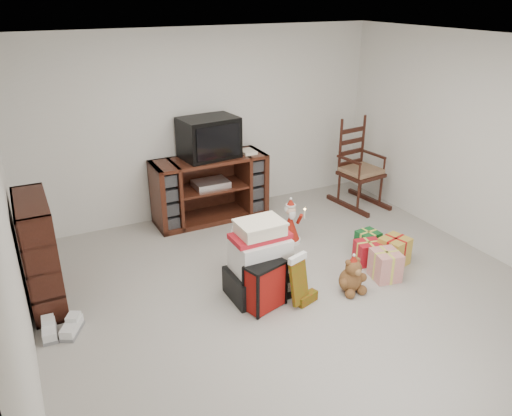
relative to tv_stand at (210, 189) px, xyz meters
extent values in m
cube|color=#ABA59D|center=(0.08, -2.20, -0.44)|extent=(5.00, 5.00, 0.01)
cube|color=white|center=(0.08, -2.20, 2.06)|extent=(5.00, 5.00, 0.01)
cube|color=white|center=(0.08, 0.30, 0.81)|extent=(5.00, 0.01, 2.50)
cube|color=white|center=(-2.42, -2.20, 0.81)|extent=(0.01, 5.00, 2.50)
cube|color=white|center=(2.58, -2.20, 0.81)|extent=(0.01, 5.00, 2.50)
cube|color=#492014|center=(0.00, 0.00, 0.00)|extent=(1.54, 0.57, 0.88)
cube|color=silver|center=(0.00, -0.03, 0.08)|extent=(0.46, 0.33, 0.09)
cube|color=#36160E|center=(-2.24, -1.13, 0.12)|extent=(0.30, 0.91, 1.11)
cube|color=#36160E|center=(2.13, -0.52, 0.03)|extent=(0.58, 0.56, 0.05)
cube|color=#997553|center=(2.13, -0.52, 0.10)|extent=(0.54, 0.52, 0.06)
cube|color=#36160E|center=(2.13, -0.29, 0.47)|extent=(0.45, 0.11, 0.81)
cube|color=#36160E|center=(2.13, -0.52, -0.41)|extent=(0.63, 0.92, 0.06)
cube|color=black|center=(-0.25, -1.97, -0.29)|extent=(0.65, 0.48, 0.29)
cube|color=white|center=(-0.25, -1.97, 0.03)|extent=(0.55, 0.43, 0.35)
cube|color=#B21420|center=(-0.25, -1.97, 0.23)|extent=(0.59, 0.32, 0.05)
cube|color=#F6E8C9|center=(-0.25, -1.97, 0.32)|extent=(0.44, 0.34, 0.11)
cube|color=maroon|center=(-0.31, -2.22, -0.19)|extent=(0.43, 0.30, 0.51)
cube|color=black|center=(-0.31, -2.13, 0.13)|extent=(0.20, 0.09, 0.03)
ellipsoid|color=brown|center=(0.63, -2.35, -0.31)|extent=(0.26, 0.22, 0.27)
sphere|color=brown|center=(0.63, -2.38, -0.15)|extent=(0.17, 0.17, 0.17)
cone|color=maroon|center=(0.63, -1.09, -0.25)|extent=(0.27, 0.27, 0.38)
sphere|color=beige|center=(0.63, -1.09, -0.01)|extent=(0.13, 0.13, 0.13)
cone|color=maroon|center=(0.63, -1.09, 0.09)|extent=(0.12, 0.12, 0.10)
cylinder|color=silver|center=(0.77, -1.19, -0.04)|extent=(0.02, 0.02, 0.12)
cone|color=maroon|center=(-0.24, -1.42, -0.24)|extent=(0.29, 0.29, 0.41)
sphere|color=beige|center=(-0.24, -1.42, 0.02)|extent=(0.14, 0.14, 0.14)
cone|color=maroon|center=(-0.24, -1.42, 0.13)|extent=(0.12, 0.12, 0.10)
cylinder|color=silver|center=(-0.09, -1.54, -0.02)|extent=(0.02, 0.02, 0.12)
cube|color=silver|center=(-2.29, -1.75, -0.39)|extent=(0.15, 0.31, 0.11)
cube|color=silver|center=(-2.09, -1.75, -0.39)|extent=(0.26, 0.33, 0.11)
cube|color=#B21420|center=(1.16, -1.95, -0.31)|extent=(0.26, 0.26, 0.26)
cube|color=#186128|center=(1.37, -1.70, -0.31)|extent=(0.26, 0.26, 0.26)
cube|color=gold|center=(1.42, -2.11, -0.31)|extent=(0.26, 0.26, 0.26)
cube|color=silver|center=(1.11, -2.31, -0.31)|extent=(0.26, 0.26, 0.26)
cube|color=black|center=(0.02, 0.03, 0.70)|extent=(0.77, 0.59, 0.53)
cube|color=black|center=(0.02, -0.23, 0.70)|extent=(0.61, 0.09, 0.43)
camera|label=1|loc=(-2.25, -5.90, 2.48)|focal=35.00mm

